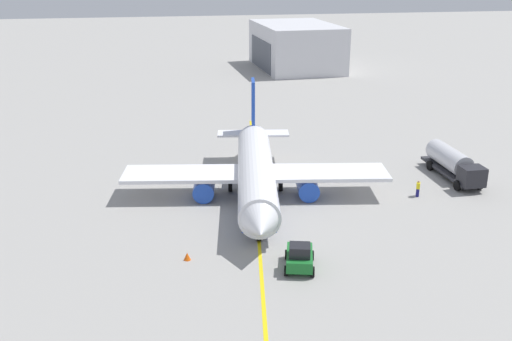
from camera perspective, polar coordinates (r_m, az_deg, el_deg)
The scene contains 8 objects.
ground_plane at distance 59.26m, azimuth 0.00°, elevation -2.73°, with size 400.00×400.00×0.00m, color #9E9B96.
airplane at distance 58.77m, azimuth -0.01°, elevation -0.20°, with size 29.38×27.02×9.58m.
fuel_tanker at distance 67.70m, azimuth 18.54°, elevation 0.69°, with size 10.23×2.88×3.15m.
pushback_tug at distance 46.17m, azimuth 4.23°, elevation -8.31°, with size 3.98×3.07×2.20m.
refueling_worker at distance 61.75m, azimuth 15.39°, elevation -1.70°, with size 0.63×0.56×1.71m.
safety_cone_nose at distance 47.89m, azimuth -6.67°, elevation -8.23°, with size 0.57×0.57×0.64m, color #F2590F.
distant_hangar at distance 130.95m, azimuth 3.86°, elevation 11.90°, with size 25.08×16.68×9.52m.
taxi_line_marking at distance 59.26m, azimuth 0.00°, elevation -2.72°, with size 60.08×0.30×0.01m, color yellow.
Camera 1 is at (53.86, -9.66, 22.75)m, focal length 41.36 mm.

